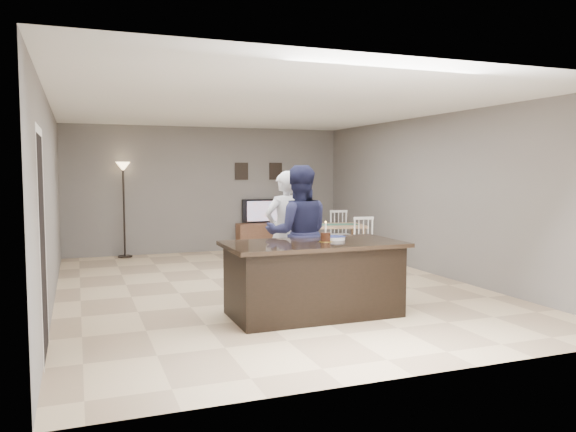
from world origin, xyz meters
name	(u,v)px	position (x,y,z in m)	size (l,w,h in m)	color
floor	(267,287)	(0.00, 0.00, 0.00)	(8.00, 8.00, 0.00)	tan
room_shell	(266,176)	(0.00, 0.00, 1.68)	(8.00, 8.00, 8.00)	slate
kitchen_island	(313,278)	(0.00, -1.80, 0.45)	(2.15, 1.10, 0.90)	black
tv_console	(264,237)	(1.20, 3.77, 0.30)	(1.20, 0.40, 0.60)	brown
television	(263,211)	(1.20, 3.84, 0.86)	(0.91, 0.12, 0.53)	black
tv_screen_glow	(264,211)	(1.20, 3.76, 0.87)	(0.78, 0.78, 0.00)	#CE4D16
picture_frames	(259,171)	(1.15, 3.98, 1.75)	(1.10, 0.02, 0.38)	black
doorway	(42,225)	(-2.99, -2.30, 1.26)	(0.00, 2.10, 2.65)	black
woman	(285,232)	(0.12, -0.48, 0.88)	(0.64, 0.42, 1.76)	silver
man	(298,234)	(0.11, -1.03, 0.92)	(0.89, 0.70, 1.84)	#1B1D3D
birthday_cake	(326,237)	(0.16, -1.81, 0.96)	(0.16, 0.16, 0.25)	gold
plate_stack	(334,238)	(0.34, -1.68, 0.92)	(0.29, 0.29, 0.04)	white
dining_table	(323,231)	(1.74, 1.76, 0.60)	(1.76, 1.98, 0.94)	tan
floor_lamp	(123,184)	(-1.78, 3.79, 1.50)	(0.29, 0.29, 1.94)	black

